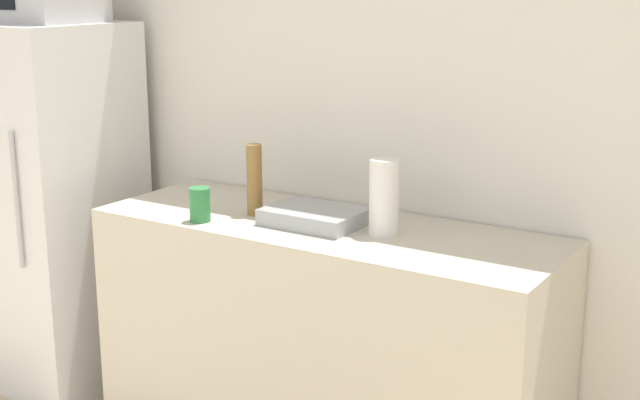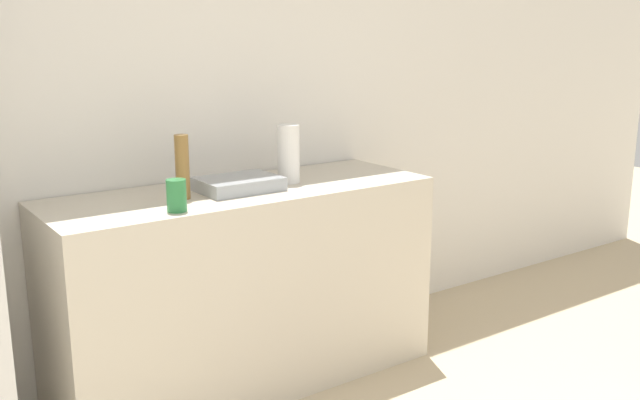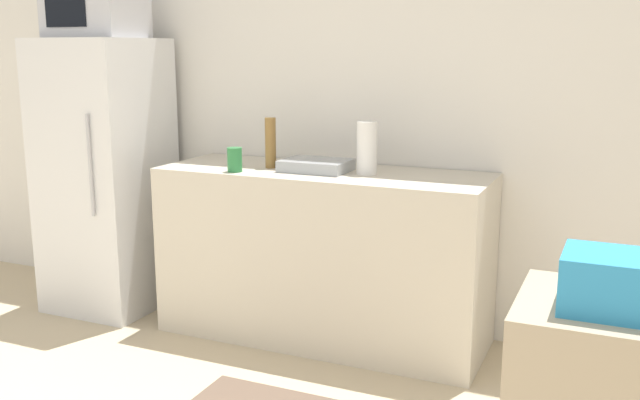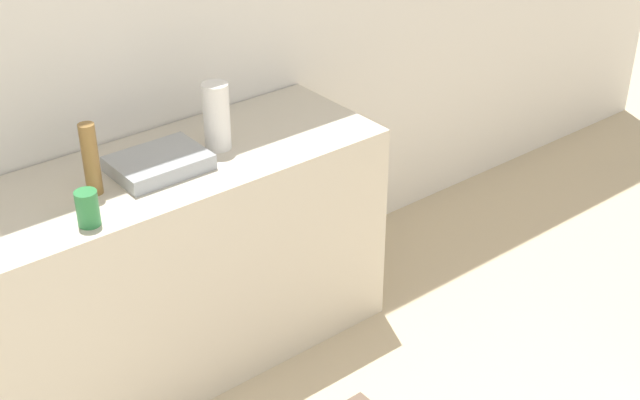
{
  "view_description": "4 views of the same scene",
  "coord_description": "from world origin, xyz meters",
  "px_view_note": "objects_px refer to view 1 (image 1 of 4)",
  "views": [
    {
      "loc": [
        1.97,
        0.1,
        1.84
      ],
      "look_at": [
        0.59,
        2.26,
        1.19
      ],
      "focal_mm": 50.0,
      "sensor_mm": 36.0,
      "label": 1
    },
    {
      "loc": [
        -1.26,
        0.01,
        1.63
      ],
      "look_at": [
        0.26,
        2.15,
        1.01
      ],
      "focal_mm": 40.0,
      "sensor_mm": 36.0,
      "label": 2
    },
    {
      "loc": [
        1.78,
        -0.66,
        1.58
      ],
      "look_at": [
        0.54,
        2.16,
        0.92
      ],
      "focal_mm": 40.0,
      "sensor_mm": 36.0,
      "label": 3
    },
    {
      "loc": [
        -1.14,
        0.06,
        2.55
      ],
      "look_at": [
        0.53,
        2.15,
        0.98
      ],
      "focal_mm": 50.0,
      "sensor_mm": 36.0,
      "label": 4
    }
  ],
  "objects_px": {
    "bottle_tall": "(254,180)",
    "bottle_short": "(200,205)",
    "paper_towel_roll": "(384,197)",
    "refrigerator": "(52,207)"
  },
  "relations": [
    {
      "from": "bottle_tall",
      "to": "paper_towel_roll",
      "type": "height_order",
      "value": "same"
    },
    {
      "from": "bottle_tall",
      "to": "bottle_short",
      "type": "relative_size",
      "value": 2.13
    },
    {
      "from": "refrigerator",
      "to": "paper_towel_roll",
      "type": "bearing_deg",
      "value": 1.93
    },
    {
      "from": "bottle_short",
      "to": "paper_towel_roll",
      "type": "height_order",
      "value": "paper_towel_roll"
    },
    {
      "from": "bottle_tall",
      "to": "bottle_short",
      "type": "height_order",
      "value": "bottle_tall"
    },
    {
      "from": "paper_towel_roll",
      "to": "bottle_short",
      "type": "bearing_deg",
      "value": -162.11
    },
    {
      "from": "bottle_tall",
      "to": "paper_towel_roll",
      "type": "bearing_deg",
      "value": 2.59
    },
    {
      "from": "refrigerator",
      "to": "bottle_short",
      "type": "bearing_deg",
      "value": -8.96
    },
    {
      "from": "bottle_tall",
      "to": "paper_towel_roll",
      "type": "distance_m",
      "value": 0.55
    },
    {
      "from": "refrigerator",
      "to": "bottle_tall",
      "type": "bearing_deg",
      "value": 1.6
    }
  ]
}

